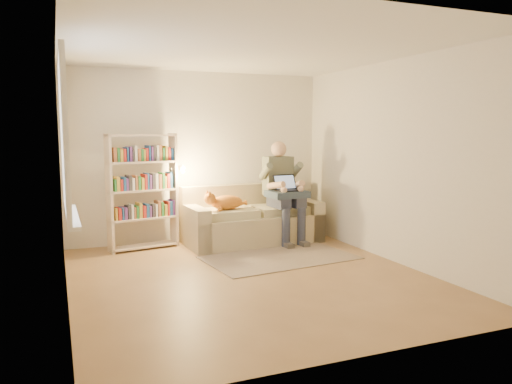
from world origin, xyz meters
name	(u,v)px	position (x,y,z in m)	size (l,w,h in m)	color
floor	(250,277)	(0.00, 0.00, 0.00)	(4.50, 4.50, 0.00)	olive
ceiling	(250,49)	(0.00, 0.00, 2.60)	(4.00, 4.50, 0.02)	white
wall_left	(62,171)	(-2.00, 0.00, 1.30)	(0.02, 4.50, 2.60)	silver
wall_right	(395,162)	(2.00, 0.00, 1.30)	(0.02, 4.50, 2.60)	silver
wall_back	(198,157)	(0.00, 2.25, 1.30)	(4.00, 0.02, 2.60)	silver
wall_front	(363,186)	(0.00, -2.25, 1.30)	(4.00, 0.02, 2.60)	silver
window	(67,162)	(-1.95, 0.20, 1.38)	(0.12, 1.52, 1.69)	white
sofa	(251,222)	(0.70, 1.74, 0.32)	(2.08, 1.01, 0.87)	tan
person	(282,186)	(1.15, 1.61, 0.86)	(0.46, 0.72, 1.54)	slate
cat	(224,202)	(0.21, 1.59, 0.67)	(0.73, 0.28, 0.27)	orange
blanket	(290,194)	(1.20, 1.45, 0.76)	(0.56, 0.46, 0.10)	#2C3B4D
laptop	(289,186)	(1.20, 1.46, 0.87)	(0.37, 0.34, 0.29)	black
bookshelf	(143,186)	(-0.91, 1.90, 0.92)	(1.13, 0.43, 1.66)	beige
rug	(280,258)	(0.69, 0.68, 0.01)	(1.96, 1.16, 0.01)	gray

